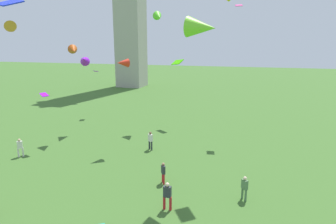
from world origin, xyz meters
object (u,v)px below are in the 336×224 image
at_px(kite_flying_11, 73,50).
at_px(kite_flying_9, 44,95).
at_px(kite_flying_4, 12,29).
at_px(kite_flying_1, 84,60).
at_px(kite_flying_3, 201,27).
at_px(kite_flying_6, 10,3).
at_px(kite_flying_2, 158,17).
at_px(person_0, 163,172).
at_px(kite_flying_7, 239,5).
at_px(person_1, 150,140).
at_px(person_2, 20,147).
at_px(person_3, 167,194).
at_px(kite_flying_5, 177,62).
at_px(kite_flying_8, 122,63).
at_px(person_5, 244,187).
at_px(kite_flying_10, 96,71).

bearing_deg(kite_flying_11, kite_flying_9, -141.59).
xyz_separation_m(kite_flying_4, kite_flying_9, (3.22, -0.53, -5.87)).
xyz_separation_m(kite_flying_1, kite_flying_3, (14.55, -9.85, 2.78)).
relative_size(kite_flying_3, kite_flying_6, 1.24).
xyz_separation_m(kite_flying_2, kite_flying_9, (-7.60, -10.89, -7.55)).
xyz_separation_m(person_0, kite_flying_7, (3.92, 13.57, 12.56)).
bearing_deg(kite_flying_6, person_1, -24.35).
relative_size(person_2, kite_flying_9, 1.62).
height_order(kite_flying_6, kite_flying_11, kite_flying_6).
distance_m(person_3, kite_flying_11, 18.93).
relative_size(person_1, kite_flying_7, 1.65).
bearing_deg(kite_flying_5, person_2, -92.07).
distance_m(person_0, kite_flying_7, 18.90).
bearing_deg(kite_flying_8, kite_flying_11, -160.08).
bearing_deg(person_1, kite_flying_5, -51.76).
bearing_deg(person_3, kite_flying_6, -10.30).
relative_size(kite_flying_9, kite_flying_11, 0.59).
relative_size(person_2, kite_flying_1, 0.85).
xyz_separation_m(person_5, kite_flying_2, (-10.62, 15.57, 11.76)).
bearing_deg(kite_flying_2, kite_flying_10, 137.71).
height_order(kite_flying_1, kite_flying_10, kite_flying_1).
distance_m(kite_flying_2, kite_flying_3, 16.30).
relative_size(kite_flying_6, kite_flying_11, 1.00).
distance_m(person_3, kite_flying_9, 16.08).
height_order(kite_flying_2, kite_flying_8, kite_flying_2).
bearing_deg(person_1, kite_flying_3, 173.66).
height_order(person_2, kite_flying_8, kite_flying_8).
distance_m(person_2, kite_flying_4, 10.82).
bearing_deg(person_5, person_2, 46.92).
bearing_deg(kite_flying_4, kite_flying_7, 169.72).
relative_size(kite_flying_1, kite_flying_3, 0.91).
xyz_separation_m(kite_flying_3, kite_flying_9, (-15.01, 3.50, -5.56)).
distance_m(person_5, kite_flying_11, 21.12).
distance_m(kite_flying_7, kite_flying_8, 13.32).
bearing_deg(person_1, kite_flying_10, -3.75).
relative_size(person_0, kite_flying_3, 0.73).
bearing_deg(kite_flying_3, kite_flying_9, 86.76).
bearing_deg(kite_flying_8, person_5, 5.74).
bearing_deg(kite_flying_9, kite_flying_4, -158.28).
height_order(kite_flying_4, kite_flying_5, kite_flying_4).
distance_m(person_2, kite_flying_1, 11.48).
xyz_separation_m(person_2, person_5, (19.08, -2.01, -0.02)).
bearing_deg(kite_flying_6, kite_flying_3, -60.89).
bearing_deg(person_5, person_0, 45.45).
xyz_separation_m(kite_flying_5, kite_flying_6, (-7.68, -16.40, 4.90)).
distance_m(person_0, kite_flying_9, 13.90).
bearing_deg(kite_flying_10, person_5, 28.09).
bearing_deg(person_0, kite_flying_11, 27.01).
bearing_deg(kite_flying_10, person_3, 17.39).
bearing_deg(kite_flying_7, kite_flying_11, 102.02).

